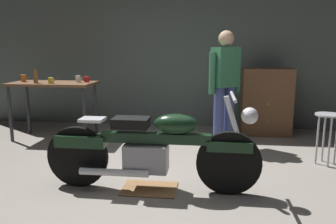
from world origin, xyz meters
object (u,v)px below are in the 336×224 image
object	(u,v)px
mug_yellow_tall	(51,80)
bottle	(35,77)
person_standing	(225,83)
mug_red_diner	(87,79)
wooden_dresser	(266,102)
mug_white_ceramic	(78,79)
mug_orange_travel	(24,78)
shop_stool	(328,125)
motorcycle	(153,148)

from	to	relation	value
mug_yellow_tall	bottle	world-z (taller)	bottle
bottle	person_standing	bearing A→B (deg)	1.33
person_standing	mug_red_diner	size ratio (longest dim) A/B	14.93
bottle	wooden_dresser	bearing A→B (deg)	13.06
mug_white_ceramic	mug_red_diner	xyz separation A→B (m)	(0.12, 0.03, -0.01)
mug_orange_travel	bottle	xyz separation A→B (m)	(0.29, -0.17, 0.04)
person_standing	mug_white_ceramic	bearing A→B (deg)	-43.59
shop_stool	mug_red_diner	distance (m)	3.51
mug_white_ceramic	mug_yellow_tall	world-z (taller)	mug_white_ceramic
person_standing	mug_orange_travel	world-z (taller)	person_standing
shop_stool	mug_white_ceramic	size ratio (longest dim) A/B	5.88
shop_stool	mug_red_diner	bearing A→B (deg)	165.73
person_standing	motorcycle	bearing A→B (deg)	25.80
person_standing	wooden_dresser	bearing A→B (deg)	-173.09
mug_yellow_tall	mug_red_diner	bearing A→B (deg)	29.44
shop_stool	mug_orange_travel	size ratio (longest dim) A/B	5.72
mug_white_ceramic	mug_red_diner	world-z (taller)	mug_white_ceramic
wooden_dresser	shop_stool	bearing A→B (deg)	-70.21
motorcycle	wooden_dresser	world-z (taller)	wooden_dresser
motorcycle	wooden_dresser	bearing A→B (deg)	59.00
mug_red_diner	wooden_dresser	bearing A→B (deg)	11.38
motorcycle	shop_stool	world-z (taller)	motorcycle
person_standing	mug_white_ceramic	size ratio (longest dim) A/B	15.34
person_standing	shop_stool	world-z (taller)	person_standing
motorcycle	bottle	distance (m)	2.70
motorcycle	person_standing	world-z (taller)	person_standing
mug_white_ceramic	bottle	distance (m)	0.63
mug_red_diner	bottle	distance (m)	0.76
person_standing	mug_orange_travel	size ratio (longest dim) A/B	14.93
mug_orange_travel	mug_red_diner	size ratio (longest dim) A/B	1.00
mug_orange_travel	bottle	distance (m)	0.34
motorcycle	wooden_dresser	xyz separation A→B (m)	(1.49, 2.46, 0.10)
wooden_dresser	mug_red_diner	world-z (taller)	wooden_dresser
mug_white_ceramic	mug_orange_travel	xyz separation A→B (m)	(-0.88, -0.05, 0.01)
mug_orange_travel	motorcycle	bearing A→B (deg)	-37.16
person_standing	mug_orange_travel	bearing A→B (deg)	-41.60
mug_yellow_tall	shop_stool	bearing A→B (deg)	-8.84
mug_yellow_tall	mug_orange_travel	world-z (taller)	mug_orange_travel
person_standing	mug_yellow_tall	size ratio (longest dim) A/B	15.68
motorcycle	mug_orange_travel	xyz separation A→B (m)	(-2.37, 1.80, 0.51)
mug_yellow_tall	person_standing	bearing A→B (deg)	1.67
person_standing	mug_red_diner	distance (m)	2.15
mug_yellow_tall	mug_red_diner	distance (m)	0.53
shop_stool	mug_orange_travel	world-z (taller)	mug_orange_travel
person_standing	mug_yellow_tall	xyz separation A→B (m)	(-2.60, -0.08, 0.02)
shop_stool	wooden_dresser	xyz separation A→B (m)	(-0.52, 1.43, 0.05)
mug_red_diner	bottle	bearing A→B (deg)	-160.45
motorcycle	mug_white_ceramic	world-z (taller)	mug_white_ceramic
wooden_dresser	bottle	world-z (taller)	bottle
person_standing	mug_orange_travel	distance (m)	3.14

